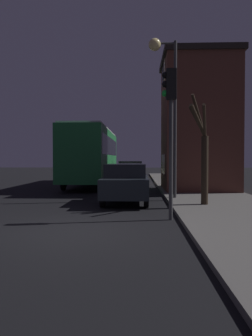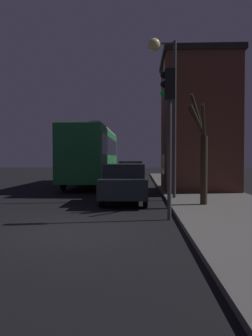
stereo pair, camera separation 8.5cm
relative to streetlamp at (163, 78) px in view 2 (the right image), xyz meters
The scene contains 9 objects.
ground_plane 8.65m from the streetlamp, 115.21° to the right, with size 120.00×120.00×0.00m, color black.
brick_building 5.01m from the streetlamp, 62.30° to the left, with size 4.07×4.59×7.41m.
streetlamp is the anchor object (origin of this frame).
traffic_light 5.09m from the streetlamp, 92.08° to the right, with size 0.43×0.24×4.49m.
bare_tree 4.23m from the streetlamp, 60.29° to the right, with size 0.87×1.55×4.01m.
bus 9.61m from the streetlamp, 118.13° to the left, with size 2.53×11.34×3.82m.
car_near_lane 4.84m from the streetlamp, 157.54° to the right, with size 1.82×4.65×1.62m.
car_mid_lane 10.87m from the streetlamp, 99.89° to the left, with size 1.86×4.68×1.67m.
car_far_lane 18.75m from the streetlamp, 94.88° to the left, with size 1.83×4.10×1.35m.
Camera 2 is at (1.89, -8.25, 1.83)m, focal length 35.00 mm.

